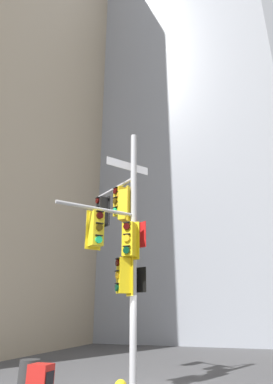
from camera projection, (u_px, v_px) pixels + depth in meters
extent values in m
cube|color=#9399A3|center=(190.00, 89.00, 36.03)|extent=(15.18, 15.18, 51.19)
cylinder|color=#B2B2B5|center=(133.00, 248.00, 9.65)|extent=(0.20, 0.20, 7.74)
cylinder|color=#B2B2B5|center=(115.00, 188.00, 11.31)|extent=(1.90, 1.41, 0.11)
cylinder|color=#B2B2B5|center=(97.00, 209.00, 9.38)|extent=(1.66, 2.01, 0.11)
cube|color=gold|center=(125.00, 203.00, 10.95)|extent=(0.41, 0.30, 1.14)
cube|color=gold|center=(120.00, 202.00, 10.84)|extent=(0.47, 0.47, 1.00)
cylinder|color=#360605|center=(115.00, 191.00, 10.86)|extent=(0.20, 0.17, 0.20)
cube|color=black|center=(115.00, 188.00, 10.90)|extent=(0.22, 0.19, 0.02)
cylinder|color=#3C2C06|center=(115.00, 201.00, 10.73)|extent=(0.20, 0.17, 0.20)
cube|color=black|center=(115.00, 197.00, 10.77)|extent=(0.22, 0.19, 0.02)
cylinder|color=#19C672|center=(115.00, 211.00, 10.61)|extent=(0.20, 0.17, 0.20)
cube|color=black|center=(115.00, 207.00, 10.65)|extent=(0.22, 0.19, 0.02)
cube|color=black|center=(106.00, 212.00, 11.89)|extent=(0.41, 0.30, 1.14)
cube|color=black|center=(102.00, 211.00, 11.79)|extent=(0.47, 0.47, 1.00)
cylinder|color=#360605|center=(97.00, 201.00, 11.80)|extent=(0.20, 0.17, 0.20)
cube|color=black|center=(97.00, 198.00, 11.84)|extent=(0.22, 0.19, 0.02)
cylinder|color=#3C2C06|center=(97.00, 210.00, 11.68)|extent=(0.20, 0.17, 0.20)
cube|color=black|center=(97.00, 207.00, 11.72)|extent=(0.22, 0.19, 0.02)
cylinder|color=#19C672|center=(97.00, 219.00, 11.56)|extent=(0.20, 0.17, 0.20)
cube|color=black|center=(97.00, 216.00, 11.60)|extent=(0.22, 0.19, 0.02)
cube|color=yellow|center=(93.00, 230.00, 9.32)|extent=(0.33, 0.39, 1.14)
cube|color=yellow|center=(96.00, 229.00, 9.17)|extent=(0.48, 0.48, 1.00)
cylinder|color=#360605|center=(100.00, 215.00, 9.14)|extent=(0.17, 0.19, 0.20)
cube|color=black|center=(100.00, 211.00, 9.17)|extent=(0.19, 0.22, 0.02)
cylinder|color=#3C2C06|center=(99.00, 227.00, 9.01)|extent=(0.17, 0.19, 0.20)
cube|color=black|center=(100.00, 223.00, 9.05)|extent=(0.19, 0.22, 0.02)
cylinder|color=#19C672|center=(99.00, 240.00, 8.89)|extent=(0.17, 0.19, 0.20)
cube|color=black|center=(99.00, 235.00, 8.93)|extent=(0.19, 0.22, 0.02)
cube|color=yellow|center=(132.00, 241.00, 9.62)|extent=(0.48, 0.07, 1.14)
cube|color=yellow|center=(129.00, 240.00, 9.46)|extent=(0.36, 0.36, 1.00)
cylinder|color=#360605|center=(127.00, 226.00, 9.41)|extent=(0.20, 0.07, 0.20)
cube|color=black|center=(127.00, 222.00, 9.45)|extent=(0.22, 0.09, 0.02)
cylinder|color=yellow|center=(127.00, 238.00, 9.29)|extent=(0.20, 0.07, 0.20)
cube|color=black|center=(127.00, 234.00, 9.32)|extent=(0.22, 0.09, 0.02)
cylinder|color=#06311C|center=(126.00, 250.00, 9.16)|extent=(0.20, 0.07, 0.20)
cube|color=black|center=(126.00, 246.00, 9.20)|extent=(0.22, 0.09, 0.02)
cube|color=yellow|center=(130.00, 276.00, 9.32)|extent=(0.33, 0.38, 1.14)
cube|color=yellow|center=(124.00, 275.00, 9.26)|extent=(0.48, 0.48, 1.00)
cylinder|color=#360605|center=(117.00, 263.00, 9.31)|extent=(0.18, 0.19, 0.20)
cube|color=black|center=(117.00, 259.00, 9.35)|extent=(0.20, 0.21, 0.02)
cylinder|color=yellow|center=(117.00, 275.00, 9.19)|extent=(0.18, 0.19, 0.20)
cube|color=black|center=(117.00, 271.00, 9.23)|extent=(0.20, 0.21, 0.02)
cylinder|color=#06311C|center=(117.00, 288.00, 9.06)|extent=(0.18, 0.19, 0.20)
cube|color=black|center=(117.00, 283.00, 9.10)|extent=(0.20, 0.21, 0.02)
cube|color=gold|center=(130.00, 204.00, 10.18)|extent=(0.08, 0.48, 1.14)
cube|color=gold|center=(125.00, 205.00, 10.26)|extent=(0.38, 0.38, 1.00)
cylinder|color=red|center=(120.00, 196.00, 10.46)|extent=(0.08, 0.21, 0.20)
cube|color=black|center=(120.00, 192.00, 10.51)|extent=(0.10, 0.23, 0.02)
cylinder|color=#3C2C06|center=(120.00, 206.00, 10.34)|extent=(0.08, 0.21, 0.20)
cube|color=black|center=(120.00, 203.00, 10.38)|extent=(0.10, 0.23, 0.02)
cylinder|color=#06311C|center=(119.00, 216.00, 10.22)|extent=(0.08, 0.21, 0.20)
cube|color=black|center=(119.00, 213.00, 10.26)|extent=(0.10, 0.23, 0.02)
cube|color=white|center=(128.00, 166.00, 10.93)|extent=(1.01, 1.33, 0.28)
cube|color=#19479E|center=(128.00, 166.00, 10.93)|extent=(0.98, 1.29, 0.24)
cube|color=red|center=(139.00, 235.00, 9.94)|extent=(0.57, 0.32, 0.80)
cube|color=white|center=(139.00, 235.00, 9.94)|extent=(0.53, 0.29, 0.76)
cube|color=black|center=(138.00, 280.00, 9.49)|extent=(0.58, 0.20, 0.72)
cube|color=white|center=(138.00, 280.00, 9.49)|extent=(0.54, 0.18, 0.68)
cube|color=black|center=(50.00, 382.00, 6.48)|extent=(0.01, 0.29, 0.38)
cylinder|color=#2D2D2D|center=(28.00, 380.00, 7.95)|extent=(0.51, 0.51, 0.93)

